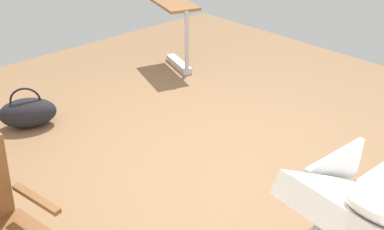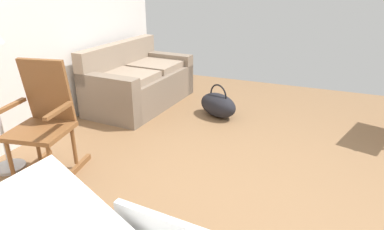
{
  "view_description": "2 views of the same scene",
  "coord_description": "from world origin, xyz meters",
  "views": [
    {
      "loc": [
        -2.36,
        2.25,
        2.27
      ],
      "look_at": [
        -0.29,
        0.32,
        0.68
      ],
      "focal_mm": 40.48,
      "sensor_mm": 36.0,
      "label": 1
    },
    {
      "loc": [
        -2.36,
        -0.41,
        1.69
      ],
      "look_at": [
        -0.2,
        0.48,
        0.74
      ],
      "focal_mm": 31.76,
      "sensor_mm": 36.0,
      "label": 2
    }
  ],
  "objects": [
    {
      "name": "ground_plane",
      "position": [
        0.0,
        0.0,
        0.0
      ],
      "size": [
        6.64,
        6.64,
        0.0
      ],
      "primitive_type": "plane",
      "color": "olive"
    },
    {
      "name": "couch",
      "position": [
        1.58,
        2.03,
        0.31
      ],
      "size": [
        1.65,
        0.94,
        0.85
      ],
      "color": "#7D6C5C",
      "rests_on": "ground"
    },
    {
      "name": "rocking_chair",
      "position": [
        -0.33,
        1.85,
        0.5
      ],
      "size": [
        0.84,
        0.61,
        1.05
      ],
      "color": "brown",
      "rests_on": "ground"
    },
    {
      "name": "duffel_bag",
      "position": [
        1.58,
        0.86,
        0.15
      ],
      "size": [
        0.55,
        0.64,
        0.43
      ],
      "color": "black",
      "rests_on": "ground"
    }
  ]
}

